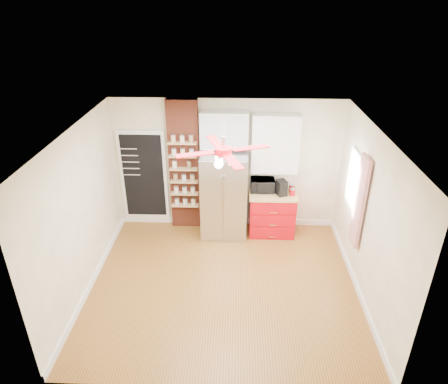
{
  "coord_description": "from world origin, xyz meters",
  "views": [
    {
      "loc": [
        0.2,
        -5.36,
        4.51
      ],
      "look_at": [
        -0.02,
        0.9,
        1.31
      ],
      "focal_mm": 32.0,
      "sensor_mm": 36.0,
      "label": 1
    }
  ],
  "objects_px": {
    "canister_left": "(292,192)",
    "fridge": "(224,195)",
    "coffee_maker": "(281,188)",
    "pantry_jar_oats": "(175,164)",
    "ceiling_fan": "(223,151)",
    "toaster_oven": "(262,185)",
    "red_cabinet": "(272,213)"
  },
  "relations": [
    {
      "from": "fridge",
      "to": "coffee_maker",
      "type": "relative_size",
      "value": 5.78
    },
    {
      "from": "fridge",
      "to": "pantry_jar_oats",
      "type": "relative_size",
      "value": 12.34
    },
    {
      "from": "fridge",
      "to": "canister_left",
      "type": "bearing_deg",
      "value": -0.91
    },
    {
      "from": "red_cabinet",
      "to": "toaster_oven",
      "type": "relative_size",
      "value": 2.01
    },
    {
      "from": "coffee_maker",
      "to": "pantry_jar_oats",
      "type": "relative_size",
      "value": 2.14
    },
    {
      "from": "ceiling_fan",
      "to": "toaster_oven",
      "type": "xyz_separation_m",
      "value": [
        0.71,
        1.78,
        -1.39
      ]
    },
    {
      "from": "red_cabinet",
      "to": "canister_left",
      "type": "relative_size",
      "value": 7.22
    },
    {
      "from": "ceiling_fan",
      "to": "coffee_maker",
      "type": "distance_m",
      "value": 2.38
    },
    {
      "from": "canister_left",
      "to": "toaster_oven",
      "type": "bearing_deg",
      "value": 163.62
    },
    {
      "from": "coffee_maker",
      "to": "toaster_oven",
      "type": "bearing_deg",
      "value": 138.79
    },
    {
      "from": "ceiling_fan",
      "to": "pantry_jar_oats",
      "type": "bearing_deg",
      "value": 119.65
    },
    {
      "from": "fridge",
      "to": "red_cabinet",
      "type": "xyz_separation_m",
      "value": [
        0.97,
        0.05,
        -0.42
      ]
    },
    {
      "from": "canister_left",
      "to": "pantry_jar_oats",
      "type": "height_order",
      "value": "pantry_jar_oats"
    },
    {
      "from": "fridge",
      "to": "canister_left",
      "type": "relative_size",
      "value": 13.44
    },
    {
      "from": "canister_left",
      "to": "fridge",
      "type": "bearing_deg",
      "value": 179.09
    },
    {
      "from": "ceiling_fan",
      "to": "pantry_jar_oats",
      "type": "xyz_separation_m",
      "value": [
        -1.03,
        1.8,
        -0.98
      ]
    },
    {
      "from": "ceiling_fan",
      "to": "toaster_oven",
      "type": "height_order",
      "value": "ceiling_fan"
    },
    {
      "from": "ceiling_fan",
      "to": "red_cabinet",
      "type": "bearing_deg",
      "value": 61.29
    },
    {
      "from": "red_cabinet",
      "to": "toaster_oven",
      "type": "bearing_deg",
      "value": 154.66
    },
    {
      "from": "toaster_oven",
      "to": "coffee_maker",
      "type": "distance_m",
      "value": 0.39
    },
    {
      "from": "canister_left",
      "to": "pantry_jar_oats",
      "type": "bearing_deg",
      "value": 175.19
    },
    {
      "from": "fridge",
      "to": "coffee_maker",
      "type": "bearing_deg",
      "value": -0.08
    },
    {
      "from": "ceiling_fan",
      "to": "toaster_oven",
      "type": "distance_m",
      "value": 2.37
    },
    {
      "from": "ceiling_fan",
      "to": "pantry_jar_oats",
      "type": "distance_m",
      "value": 2.3
    },
    {
      "from": "fridge",
      "to": "ceiling_fan",
      "type": "height_order",
      "value": "ceiling_fan"
    },
    {
      "from": "fridge",
      "to": "toaster_oven",
      "type": "bearing_deg",
      "value": 11.07
    },
    {
      "from": "coffee_maker",
      "to": "pantry_jar_oats",
      "type": "xyz_separation_m",
      "value": [
        -2.1,
        0.17,
        0.39
      ]
    },
    {
      "from": "coffee_maker",
      "to": "canister_left",
      "type": "relative_size",
      "value": 2.33
    },
    {
      "from": "canister_left",
      "to": "pantry_jar_oats",
      "type": "relative_size",
      "value": 0.92
    },
    {
      "from": "coffee_maker",
      "to": "fridge",
      "type": "bearing_deg",
      "value": 161.34
    },
    {
      "from": "red_cabinet",
      "to": "ceiling_fan",
      "type": "bearing_deg",
      "value": -118.71
    },
    {
      "from": "toaster_oven",
      "to": "red_cabinet",
      "type": "bearing_deg",
      "value": -26.91
    }
  ]
}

